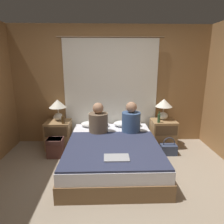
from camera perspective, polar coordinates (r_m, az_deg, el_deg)
The scene contains 18 objects.
ground_plane at distance 3.05m, azimuth 0.67°, elevation -21.47°, with size 16.00×16.00×0.00m, color gray.
wall_back at distance 4.35m, azimuth -0.35°, elevation 7.45°, with size 4.26×0.06×2.50m.
curtain_panel at distance 4.31m, azimuth -0.33°, elevation 5.70°, with size 2.18×0.02×2.26m.
bed at distance 3.56m, azimuth 0.16°, elevation -11.73°, with size 1.56×2.03×0.43m.
nightstand_left at distance 4.34m, azimuth -14.96°, elevation -6.22°, with size 0.50×0.46×0.57m.
nightstand_right at distance 4.39m, azimuth 14.37°, elevation -5.90°, with size 0.50×0.46×0.57m.
lamp_left at distance 4.25m, azimuth -15.24°, elevation 1.49°, with size 0.35×0.35×0.44m.
lamp_right at distance 4.31m, azimuth 14.56°, elevation 1.71°, with size 0.35×0.35×0.44m.
pillow_left at distance 4.22m, azimuth -4.90°, elevation -3.40°, with size 0.59×0.32×0.12m.
pillow_right at distance 4.24m, azimuth 4.43°, elevation -3.31°, with size 0.59×0.32×0.12m.
blanket_on_bed at distance 3.20m, azimuth 0.34°, elevation -10.27°, with size 1.50×1.40×0.03m.
person_left_in_bed at distance 3.81m, azimuth -3.93°, elevation -2.58°, with size 0.36×0.36×0.59m.
person_right_in_bed at distance 3.84m, azimuth 5.46°, elevation -2.38°, with size 0.36×0.36×0.61m.
beer_bottle_on_left_stand at distance 4.07m, azimuth -13.78°, elevation -2.13°, with size 0.07×0.07×0.21m.
beer_bottle_on_right_stand at distance 4.11m, azimuth 13.26°, elevation -1.71°, with size 0.06×0.06×0.23m.
laptop_on_bed at distance 2.86m, azimuth 1.32°, elevation -12.94°, with size 0.35×0.23×0.02m.
backpack_on_floor at distance 3.98m, azimuth -15.87°, elevation -9.44°, with size 0.30×0.27×0.37m.
handbag_on_floor at distance 4.11m, azimuth 15.85°, elevation -10.17°, with size 0.31×0.18×0.36m.
Camera 1 is at (-0.11, -2.46, 1.80)m, focal length 32.00 mm.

